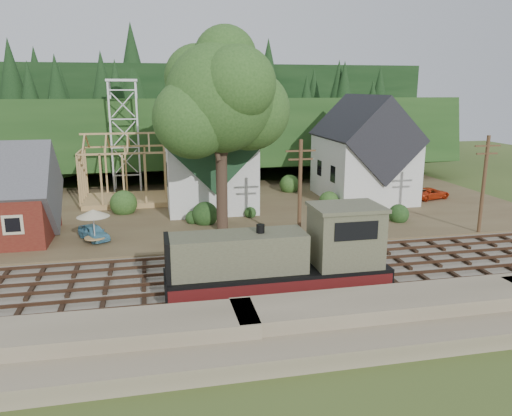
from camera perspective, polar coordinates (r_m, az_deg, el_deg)
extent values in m
plane|color=#384C1E|center=(31.02, -4.84, -8.32)|extent=(140.00, 140.00, 0.00)
cube|color=#7F7259|center=(23.43, -2.07, -15.98)|extent=(64.00, 5.00, 1.60)
cube|color=#726B5B|center=(30.99, -4.84, -8.19)|extent=(64.00, 11.00, 0.16)
cube|color=brown|center=(48.08, -7.59, -0.24)|extent=(64.00, 26.00, 0.30)
cube|color=#1E3F19|center=(71.60, -9.16, 4.15)|extent=(70.00, 28.96, 12.74)
cube|color=black|center=(87.41, -9.74, 5.82)|extent=(80.00, 20.00, 12.00)
cube|color=silver|center=(49.54, -5.59, 4.19)|extent=(8.00, 12.00, 6.40)
cube|color=#193822|center=(49.12, -5.68, 7.87)|extent=(8.40, 12.96, 8.40)
cube|color=silver|center=(43.02, -4.82, 9.75)|extent=(2.40, 2.40, 4.00)
cone|color=#193822|center=(42.92, -4.91, 14.15)|extent=(5.37, 5.37, 2.60)
cube|color=silver|center=(52.81, 12.11, 4.53)|extent=(8.00, 10.00, 6.40)
cube|color=black|center=(52.42, 12.28, 7.99)|extent=(8.40, 10.80, 8.40)
cube|color=tan|center=(51.82, -14.59, 0.90)|extent=(8.00, 6.00, 0.50)
cube|color=tan|center=(50.83, -15.04, 8.23)|extent=(8.00, 0.18, 0.18)
cube|color=silver|center=(55.56, -16.22, 7.65)|extent=(0.18, 0.18, 12.00)
cube|color=silver|center=(55.44, -13.31, 7.81)|extent=(0.18, 0.18, 12.00)
cube|color=silver|center=(58.35, -16.04, 7.92)|extent=(0.18, 0.18, 12.00)
cube|color=silver|center=(58.22, -13.27, 8.07)|extent=(0.18, 0.18, 12.00)
cube|color=silver|center=(56.64, -15.09, 13.91)|extent=(3.20, 3.20, 0.25)
cylinder|color=#38281E|center=(39.63, -3.95, 3.02)|extent=(0.90, 0.90, 8.00)
sphere|color=#284D1D|center=(38.97, -4.11, 12.46)|extent=(8.40, 8.40, 8.40)
sphere|color=#284D1D|center=(40.40, -0.71, 11.11)|extent=(6.40, 6.40, 6.40)
sphere|color=#284D1D|center=(37.98, -7.23, 10.09)|extent=(6.00, 6.00, 6.00)
cylinder|color=#4C331E|center=(36.16, 5.03, 1.49)|extent=(0.28, 0.28, 8.00)
cube|color=#4C331E|center=(35.62, 5.14, 6.53)|extent=(2.20, 0.12, 0.12)
cube|color=#4C331E|center=(35.70, 5.12, 5.57)|extent=(1.80, 0.12, 0.12)
cylinder|color=#4C331E|center=(42.97, 24.55, 2.24)|extent=(0.28, 0.28, 8.00)
cube|color=#4C331E|center=(42.52, 24.97, 6.46)|extent=(2.20, 0.12, 0.12)
cube|color=#4C331E|center=(42.58, 24.89, 5.67)|extent=(1.80, 0.12, 0.12)
cube|color=black|center=(28.73, 2.54, -9.39)|extent=(12.44, 2.59, 0.36)
cube|color=black|center=(28.45, 2.56, -8.02)|extent=(12.44, 3.01, 1.14)
cube|color=#4B4A37|center=(27.42, -2.04, -5.17)|extent=(7.46, 2.38, 2.18)
cube|color=#4B4A37|center=(28.92, 10.19, -3.19)|extent=(3.73, 2.90, 3.32)
cube|color=#4B4A37|center=(28.48, 10.33, 0.10)|extent=(3.94, 3.11, 0.21)
cube|color=black|center=(27.42, 11.40, -2.60)|extent=(2.49, 0.06, 1.04)
cube|color=#4D1010|center=(27.09, 3.38, -9.18)|extent=(12.44, 0.04, 0.73)
cube|color=#4D1010|center=(29.83, 1.82, -6.97)|extent=(12.44, 0.04, 0.73)
cylinder|color=black|center=(27.29, 0.51, -2.63)|extent=(0.46, 0.46, 0.73)
imported|color=#62B1D3|center=(39.81, -18.06, -2.65)|extent=(2.87, 3.60, 1.15)
imported|color=red|center=(54.81, 19.33, 1.60)|extent=(4.52, 2.93, 1.16)
cylinder|color=silver|center=(38.51, -18.01, -2.25)|extent=(0.11, 0.11, 2.36)
cylinder|color=tan|center=(38.70, -17.94, -3.24)|extent=(1.50, 1.50, 0.09)
cone|color=beige|center=(38.22, -18.14, -0.55)|extent=(2.36, 2.36, 0.54)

